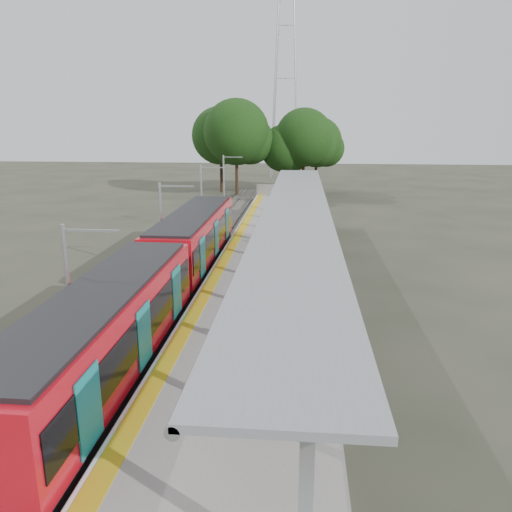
% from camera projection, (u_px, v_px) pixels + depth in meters
% --- Properties ---
extents(trackbed, '(3.00, 70.00, 0.24)m').
position_uv_depth(trackbed, '(197.00, 267.00, 30.73)').
color(trackbed, '#59544C').
rests_on(trackbed, ground).
extents(platform, '(6.00, 50.00, 1.00)m').
position_uv_depth(platform, '(270.00, 263.00, 30.24)').
color(platform, gray).
rests_on(platform, ground).
extents(tactile_strip, '(0.60, 50.00, 0.02)m').
position_uv_depth(tactile_strip, '(228.00, 254.00, 30.33)').
color(tactile_strip, gold).
rests_on(tactile_strip, platform).
extents(end_fence, '(6.00, 0.10, 1.20)m').
position_uv_depth(end_fence, '(284.00, 190.00, 53.93)').
color(end_fence, '#9EA0A5').
rests_on(end_fence, platform).
extents(train, '(2.74, 27.60, 3.62)m').
position_uv_depth(train, '(162.00, 272.00, 23.01)').
color(train, black).
rests_on(train, ground).
extents(canopy, '(3.27, 38.00, 3.66)m').
position_uv_depth(canopy, '(297.00, 214.00, 25.47)').
color(canopy, '#9EA0A5').
rests_on(canopy, platform).
extents(pylon, '(8.00, 4.00, 38.00)m').
position_uv_depth(pylon, '(286.00, 52.00, 76.43)').
color(pylon, '#9EA0A5').
rests_on(pylon, ground).
extents(tree_cluster, '(18.68, 12.40, 11.40)m').
position_uv_depth(tree_cluster, '(266.00, 138.00, 60.42)').
color(tree_cluster, '#382316').
rests_on(tree_cluster, ground).
extents(catenary_masts, '(2.08, 48.16, 5.40)m').
position_uv_depth(catenary_masts, '(163.00, 225.00, 29.19)').
color(catenary_masts, '#9EA0A5').
rests_on(catenary_masts, ground).
extents(bench_near, '(0.50, 1.57, 1.07)m').
position_uv_depth(bench_near, '(308.00, 306.00, 20.22)').
color(bench_near, '#0F1C4B').
rests_on(bench_near, platform).
extents(bench_mid, '(1.21, 1.78, 1.18)m').
position_uv_depth(bench_mid, '(312.00, 238.00, 31.80)').
color(bench_mid, '#0F1C4B').
rests_on(bench_mid, platform).
extents(bench_far, '(0.86, 1.73, 1.14)m').
position_uv_depth(bench_far, '(298.00, 213.00, 40.61)').
color(bench_far, '#0F1C4B').
rests_on(bench_far, platform).
extents(info_pillar_near, '(0.43, 0.43, 1.93)m').
position_uv_depth(info_pillar_near, '(273.00, 331.00, 17.08)').
color(info_pillar_near, beige).
rests_on(info_pillar_near, platform).
extents(info_pillar_far, '(0.44, 0.44, 1.95)m').
position_uv_depth(info_pillar_far, '(292.00, 236.00, 31.19)').
color(info_pillar_far, beige).
rests_on(info_pillar_far, platform).
extents(litter_bin, '(0.50, 0.50, 0.88)m').
position_uv_depth(litter_bin, '(287.00, 245.00, 30.70)').
color(litter_bin, '#9EA0A5').
rests_on(litter_bin, platform).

